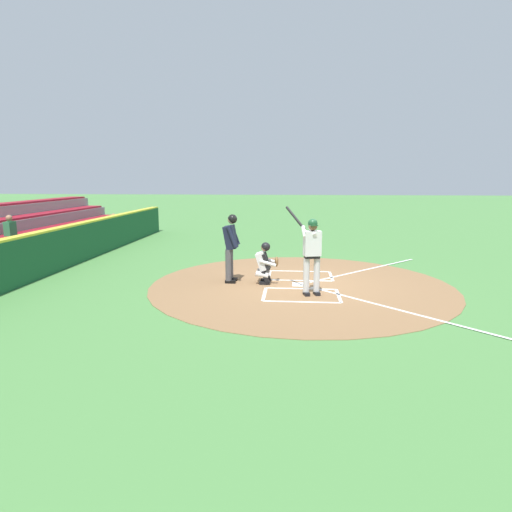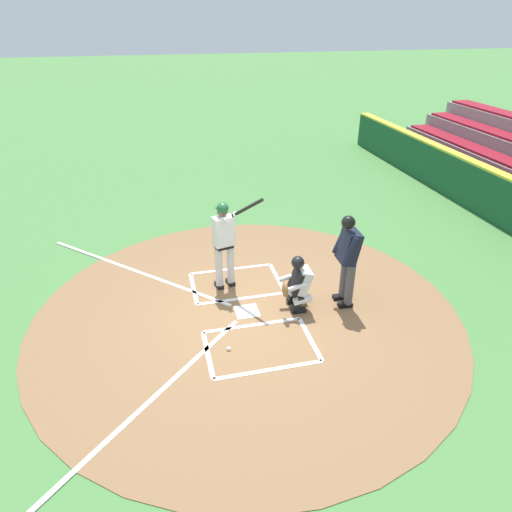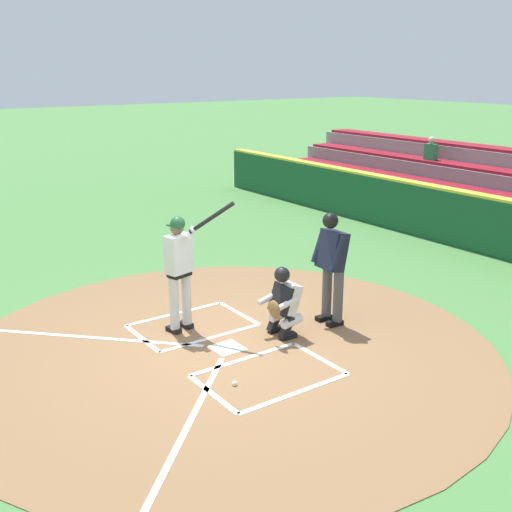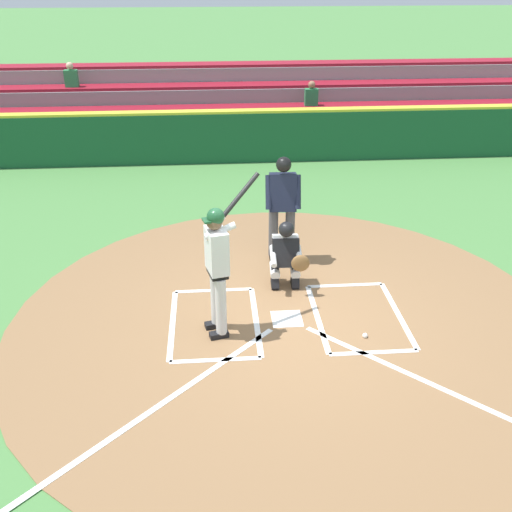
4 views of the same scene
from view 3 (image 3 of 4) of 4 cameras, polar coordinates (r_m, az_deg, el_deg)
name	(u,v)px [view 3 (image 3 of 4)]	position (r m, az deg, el deg)	size (l,w,h in m)	color
ground_plane	(227,349)	(9.47, -2.61, -8.42)	(120.00, 120.00, 0.00)	#4C8442
dirt_circle	(227,348)	(9.46, -2.61, -8.39)	(8.00, 8.00, 0.01)	olive
home_plate_and_chalk	(175,363)	(9.07, -7.37, -9.64)	(7.93, 4.91, 0.01)	white
batter	(180,265)	(9.75, -6.92, -0.82)	(0.83, 0.89, 2.13)	silver
catcher	(283,301)	(9.67, 2.48, -4.07)	(0.59, 0.62, 1.13)	black
plate_umpire	(332,261)	(10.05, 6.90, -0.42)	(0.59, 0.43, 1.86)	#4C4C51
baseball	(235,384)	(8.42, -1.96, -11.52)	(0.07, 0.07, 0.07)	white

